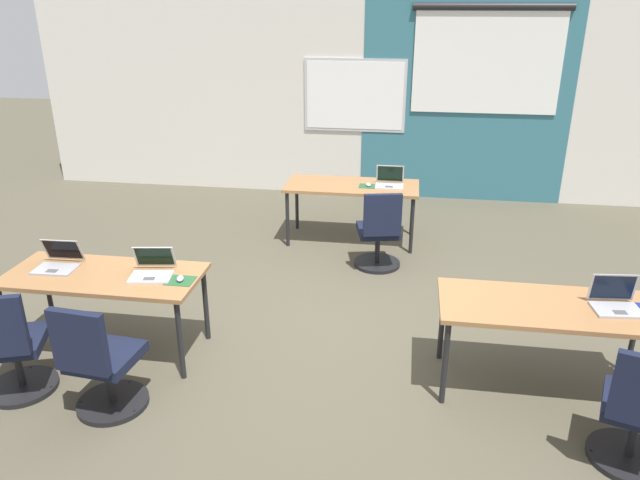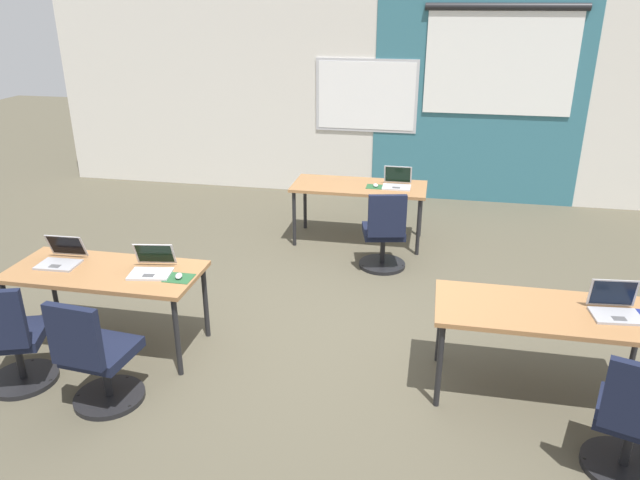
# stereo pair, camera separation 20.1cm
# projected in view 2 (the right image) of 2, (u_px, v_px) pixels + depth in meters

# --- Properties ---
(ground_plane) EXTENTS (24.00, 24.00, 0.00)m
(ground_plane) POSITION_uv_depth(u_px,v_px,m) (325.00, 330.00, 5.41)
(ground_plane) COLOR #4C4738
(back_wall_assembly) EXTENTS (10.00, 0.27, 2.80)m
(back_wall_assembly) POSITION_uv_depth(u_px,v_px,m) (382.00, 101.00, 8.68)
(back_wall_assembly) COLOR silver
(back_wall_assembly) RESTS_ON ground
(desk_near_left) EXTENTS (1.60, 0.70, 0.72)m
(desk_near_left) POSITION_uv_depth(u_px,v_px,m) (105.00, 276.00, 4.93)
(desk_near_left) COLOR olive
(desk_near_left) RESTS_ON ground
(desk_near_right) EXTENTS (1.60, 0.70, 0.72)m
(desk_near_right) POSITION_uv_depth(u_px,v_px,m) (547.00, 317.00, 4.30)
(desk_near_right) COLOR olive
(desk_near_right) RESTS_ON ground
(desk_far_center) EXTENTS (1.60, 0.70, 0.72)m
(desk_far_center) POSITION_uv_depth(u_px,v_px,m) (359.00, 190.00, 7.16)
(desk_far_center) COLOR olive
(desk_far_center) RESTS_ON ground
(laptop_near_right_end) EXTENTS (0.35, 0.30, 0.24)m
(laptop_near_right_end) POSITION_uv_depth(u_px,v_px,m) (615.00, 308.00, 4.20)
(laptop_near_right_end) COLOR #9E9EA3
(laptop_near_right_end) RESTS_ON desk_near_right
(chair_near_right_end) EXTENTS (0.56, 0.61, 0.92)m
(chair_near_right_end) POSITION_uv_depth(u_px,v_px,m) (633.00, 428.00, 3.62)
(chair_near_right_end) COLOR black
(chair_near_right_end) RESTS_ON ground
(laptop_near_left_end) EXTENTS (0.34, 0.33, 0.22)m
(laptop_near_left_end) POSITION_uv_depth(u_px,v_px,m) (61.00, 258.00, 5.02)
(laptop_near_left_end) COLOR #9E9EA3
(laptop_near_left_end) RESTS_ON desk_near_left
(chair_near_left_end) EXTENTS (0.56, 0.61, 0.92)m
(chair_near_left_end) POSITION_uv_depth(u_px,v_px,m) (12.00, 345.00, 4.48)
(chair_near_left_end) COLOR black
(chair_near_left_end) RESTS_ON ground
(laptop_far_right) EXTENTS (0.33, 0.29, 0.23)m
(laptop_far_right) POSITION_uv_depth(u_px,v_px,m) (397.00, 183.00, 7.06)
(laptop_far_right) COLOR #B7B7BC
(laptop_far_right) RESTS_ON desk_far_center
(mousepad_far_right) EXTENTS (0.22, 0.19, 0.00)m
(mousepad_far_right) POSITION_uv_depth(u_px,v_px,m) (376.00, 187.00, 7.07)
(mousepad_far_right) COLOR #23512D
(mousepad_far_right) RESTS_ON desk_far_center
(mouse_far_right) EXTENTS (0.07, 0.11, 0.03)m
(mouse_far_right) POSITION_uv_depth(u_px,v_px,m) (376.00, 185.00, 7.06)
(mouse_far_right) COLOR silver
(mouse_far_right) RESTS_ON mousepad_far_right
(chair_far_right) EXTENTS (0.52, 0.58, 0.92)m
(chair_far_right) POSITION_uv_depth(u_px,v_px,m) (384.00, 237.00, 6.49)
(chair_far_right) COLOR black
(chair_far_right) RESTS_ON ground
(laptop_near_left_inner) EXTENTS (0.38, 0.37, 0.22)m
(laptop_near_left_inner) POSITION_uv_depth(u_px,v_px,m) (152.00, 267.00, 4.85)
(laptop_near_left_inner) COLOR #B7B7BC
(laptop_near_left_inner) RESTS_ON desk_near_left
(mousepad_near_left_inner) EXTENTS (0.22, 0.19, 0.00)m
(mousepad_near_left_inner) POSITION_uv_depth(u_px,v_px,m) (179.00, 278.00, 4.76)
(mousepad_near_left_inner) COLOR #23512D
(mousepad_near_left_inner) RESTS_ON desk_near_left
(mouse_near_left_inner) EXTENTS (0.08, 0.11, 0.03)m
(mouse_near_left_inner) POSITION_uv_depth(u_px,v_px,m) (179.00, 276.00, 4.75)
(mouse_near_left_inner) COLOR #B2B2B7
(mouse_near_left_inner) RESTS_ON mousepad_near_left_inner
(chair_near_left_inner) EXTENTS (0.52, 0.56, 0.92)m
(chair_near_left_inner) POSITION_uv_depth(u_px,v_px,m) (97.00, 362.00, 4.27)
(chair_near_left_inner) COLOR black
(chair_near_left_inner) RESTS_ON ground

